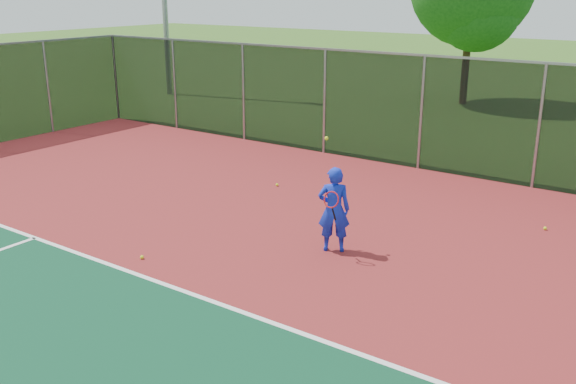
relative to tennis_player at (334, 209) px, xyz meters
name	(u,v)px	position (x,y,z in m)	size (l,w,h in m)	color
fence_back	(539,125)	(1.94, 6.16, 0.74)	(30.00, 0.06, 3.03)	black
tennis_player	(334,209)	(0.00, 0.00, 0.00)	(0.70, 0.73, 2.11)	#142AC0
practice_ball_2	(142,257)	(-2.61, -2.33, -0.77)	(0.07, 0.07, 0.07)	#D1EA1B
practice_ball_4	(545,228)	(2.96, 3.35, -0.77)	(0.07, 0.07, 0.07)	#D1EA1B
practice_ball_6	(277,185)	(-3.21, 2.65, -0.77)	(0.07, 0.07, 0.07)	#D1EA1B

